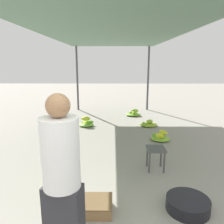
{
  "coord_description": "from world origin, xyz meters",
  "views": [
    {
      "loc": [
        0.03,
        -1.13,
        2.0
      ],
      "look_at": [
        0.0,
        3.58,
        0.93
      ],
      "focal_mm": 35.0,
      "sensor_mm": 36.0,
      "label": 1
    }
  ],
  "objects_px": {
    "vendor_foreground": "(62,177)",
    "crate_near": "(97,206)",
    "banana_pile_left_1": "(86,123)",
    "stool": "(156,152)",
    "basin_black": "(188,204)",
    "banana_pile_left_0": "(57,181)",
    "banana_pile_right_2": "(160,136)",
    "banana_pile_right_0": "(133,114)",
    "banana_pile_right_1": "(148,124)"
  },
  "relations": [
    {
      "from": "vendor_foreground",
      "to": "stool",
      "type": "xyz_separation_m",
      "value": [
        1.3,
        1.89,
        -0.55
      ]
    },
    {
      "from": "banana_pile_left_1",
      "to": "banana_pile_right_0",
      "type": "xyz_separation_m",
      "value": [
        1.64,
        1.37,
        -0.03
      ]
    },
    {
      "from": "stool",
      "to": "banana_pile_left_1",
      "type": "relative_size",
      "value": 0.82
    },
    {
      "from": "banana_pile_right_2",
      "to": "vendor_foreground",
      "type": "bearing_deg",
      "value": -116.36
    },
    {
      "from": "basin_black",
      "to": "banana_pile_right_2",
      "type": "xyz_separation_m",
      "value": [
        0.21,
        2.8,
        0.01
      ]
    },
    {
      "from": "stool",
      "to": "banana_pile_left_1",
      "type": "xyz_separation_m",
      "value": [
        -1.67,
        2.94,
        -0.25
      ]
    },
    {
      "from": "vendor_foreground",
      "to": "banana_pile_left_1",
      "type": "relative_size",
      "value": 3.2
    },
    {
      "from": "vendor_foreground",
      "to": "banana_pile_left_0",
      "type": "bearing_deg",
      "value": 108.2
    },
    {
      "from": "banana_pile_right_1",
      "to": "crate_near",
      "type": "height_order",
      "value": "banana_pile_right_1"
    },
    {
      "from": "stool",
      "to": "vendor_foreground",
      "type": "bearing_deg",
      "value": -124.57
    },
    {
      "from": "vendor_foreground",
      "to": "banana_pile_right_0",
      "type": "relative_size",
      "value": 3.04
    },
    {
      "from": "banana_pile_right_2",
      "to": "crate_near",
      "type": "height_order",
      "value": "banana_pile_right_2"
    },
    {
      "from": "crate_near",
      "to": "vendor_foreground",
      "type": "bearing_deg",
      "value": -113.08
    },
    {
      "from": "stool",
      "to": "basin_black",
      "type": "relative_size",
      "value": 0.74
    },
    {
      "from": "banana_pile_right_2",
      "to": "banana_pile_left_0",
      "type": "bearing_deg",
      "value": -134.8
    },
    {
      "from": "banana_pile_right_1",
      "to": "vendor_foreground",
      "type": "bearing_deg",
      "value": -108.74
    },
    {
      "from": "banana_pile_right_1",
      "to": "crate_near",
      "type": "relative_size",
      "value": 1.36
    },
    {
      "from": "banana_pile_left_0",
      "to": "crate_near",
      "type": "relative_size",
      "value": 1.38
    },
    {
      "from": "banana_pile_right_1",
      "to": "crate_near",
      "type": "bearing_deg",
      "value": -108.01
    },
    {
      "from": "basin_black",
      "to": "crate_near",
      "type": "relative_size",
      "value": 1.46
    },
    {
      "from": "banana_pile_right_0",
      "to": "banana_pile_left_1",
      "type": "bearing_deg",
      "value": -140.1
    },
    {
      "from": "stool",
      "to": "banana_pile_left_0",
      "type": "xyz_separation_m",
      "value": [
        -1.74,
        -0.57,
        -0.28
      ]
    },
    {
      "from": "banana_pile_left_1",
      "to": "banana_pile_right_1",
      "type": "height_order",
      "value": "banana_pile_left_1"
    },
    {
      "from": "vendor_foreground",
      "to": "banana_pile_right_2",
      "type": "height_order",
      "value": "vendor_foreground"
    },
    {
      "from": "banana_pile_left_0",
      "to": "banana_pile_right_2",
      "type": "relative_size",
      "value": 1.14
    },
    {
      "from": "banana_pile_left_1",
      "to": "banana_pile_right_1",
      "type": "relative_size",
      "value": 0.97
    },
    {
      "from": "banana_pile_right_1",
      "to": "banana_pile_right_2",
      "type": "bearing_deg",
      "value": -84.96
    },
    {
      "from": "vendor_foreground",
      "to": "crate_near",
      "type": "distance_m",
      "value": 1.1
    },
    {
      "from": "banana_pile_left_1",
      "to": "crate_near",
      "type": "xyz_separation_m",
      "value": [
        0.65,
        -4.16,
        -0.02
      ]
    },
    {
      "from": "basin_black",
      "to": "banana_pile_right_0",
      "type": "relative_size",
      "value": 1.04
    },
    {
      "from": "vendor_foreground",
      "to": "banana_pile_left_1",
      "type": "xyz_separation_m",
      "value": [
        -0.37,
        4.83,
        -0.79
      ]
    },
    {
      "from": "vendor_foreground",
      "to": "banana_pile_right_0",
      "type": "distance_m",
      "value": 6.38
    },
    {
      "from": "stool",
      "to": "banana_pile_right_0",
      "type": "distance_m",
      "value": 4.32
    },
    {
      "from": "stool",
      "to": "banana_pile_right_2",
      "type": "height_order",
      "value": "stool"
    },
    {
      "from": "basin_black",
      "to": "banana_pile_left_0",
      "type": "bearing_deg",
      "value": 162.92
    },
    {
      "from": "banana_pile_right_0",
      "to": "banana_pile_right_1",
      "type": "relative_size",
      "value": 1.03
    },
    {
      "from": "banana_pile_right_0",
      "to": "banana_pile_right_2",
      "type": "distance_m",
      "value": 2.72
    },
    {
      "from": "banana_pile_right_1",
      "to": "crate_near",
      "type": "xyz_separation_m",
      "value": [
        -1.34,
        -4.13,
        0.01
      ]
    },
    {
      "from": "stool",
      "to": "banana_pile_right_1",
      "type": "xyz_separation_m",
      "value": [
        0.33,
        2.92,
        -0.28
      ]
    },
    {
      "from": "stool",
      "to": "banana_pile_left_1",
      "type": "distance_m",
      "value": 3.39
    },
    {
      "from": "banana_pile_left_1",
      "to": "banana_pile_right_2",
      "type": "relative_size",
      "value": 1.1
    },
    {
      "from": "stool",
      "to": "basin_black",
      "type": "xyz_separation_m",
      "value": [
        0.23,
        -1.17,
        -0.27
      ]
    },
    {
      "from": "vendor_foreground",
      "to": "banana_pile_right_2",
      "type": "xyz_separation_m",
      "value": [
        1.75,
        3.52,
        -0.8
      ]
    },
    {
      "from": "stool",
      "to": "banana_pile_left_0",
      "type": "relative_size",
      "value": 0.79
    },
    {
      "from": "stool",
      "to": "crate_near",
      "type": "height_order",
      "value": "stool"
    },
    {
      "from": "vendor_foreground",
      "to": "stool",
      "type": "distance_m",
      "value": 2.36
    },
    {
      "from": "stool",
      "to": "banana_pile_right_2",
      "type": "distance_m",
      "value": 1.71
    },
    {
      "from": "vendor_foreground",
      "to": "basin_black",
      "type": "distance_m",
      "value": 1.88
    },
    {
      "from": "basin_black",
      "to": "banana_pile_left_0",
      "type": "distance_m",
      "value": 2.06
    },
    {
      "from": "banana_pile_left_0",
      "to": "banana_pile_right_1",
      "type": "distance_m",
      "value": 4.05
    }
  ]
}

